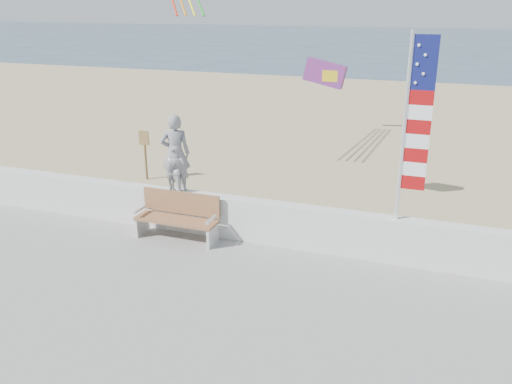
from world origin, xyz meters
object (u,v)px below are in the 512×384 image
child (176,168)px  flag (412,121)px  adult (175,153)px  bench (178,216)px

child → flag: size_ratio=0.30×
adult → child: size_ratio=1.62×
adult → child: (0.01, 0.00, -0.33)m
child → adult: bearing=15.9°
child → flag: (4.84, -0.00, 1.38)m
adult → bench: (0.23, -0.45, -1.25)m
bench → child: bearing=116.4°
adult → bench: adult is taller
adult → bench: 1.35m
flag → adult: bearing=180.0°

